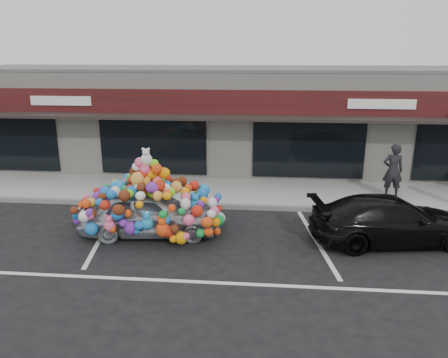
{
  "coord_description": "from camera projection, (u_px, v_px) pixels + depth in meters",
  "views": [
    {
      "loc": [
        1.28,
        -10.96,
        4.99
      ],
      "look_at": [
        0.15,
        1.4,
        1.34
      ],
      "focal_mm": 35.0,
      "sensor_mm": 36.0,
      "label": 1
    }
  ],
  "objects": [
    {
      "name": "ground",
      "position": [
        214.0,
        240.0,
        11.99
      ],
      "size": [
        90.0,
        90.0,
        0.0
      ],
      "primitive_type": "plane",
      "color": "black",
      "rests_on": "ground"
    },
    {
      "name": "toy_car",
      "position": [
        150.0,
        207.0,
        12.17
      ],
      "size": [
        2.79,
        4.26,
        2.38
      ],
      "rotation": [
        0.0,
        0.0,
        1.68
      ],
      "color": "#A0A6AB",
      "rests_on": "ground"
    },
    {
      "name": "lane_line",
      "position": [
        292.0,
        286.0,
        9.62
      ],
      "size": [
        14.0,
        0.12,
        0.01
      ],
      "primitive_type": "cube",
      "color": "silver",
      "rests_on": "ground"
    },
    {
      "name": "kerb",
      "position": [
        222.0,
        206.0,
        14.35
      ],
      "size": [
        26.0,
        0.18,
        0.16
      ],
      "primitive_type": "cube",
      "color": "slate",
      "rests_on": "ground"
    },
    {
      "name": "shop_building",
      "position": [
        235.0,
        117.0,
        19.44
      ],
      "size": [
        24.0,
        7.2,
        4.31
      ],
      "color": "beige",
      "rests_on": "ground"
    },
    {
      "name": "parking_stripe_left",
      "position": [
        103.0,
        233.0,
        12.46
      ],
      "size": [
        0.73,
        4.37,
        0.01
      ],
      "primitive_type": "cube",
      "rotation": [
        0.0,
        0.0,
        0.14
      ],
      "color": "silver",
      "rests_on": "ground"
    },
    {
      "name": "sidewalk",
      "position": [
        226.0,
        192.0,
        15.79
      ],
      "size": [
        26.0,
        3.0,
        0.15
      ],
      "primitive_type": "cube",
      "color": "gray",
      "rests_on": "ground"
    },
    {
      "name": "black_sedan",
      "position": [
        392.0,
        220.0,
        11.7
      ],
      "size": [
        2.43,
        4.56,
        1.26
      ],
      "primitive_type": "imported",
      "rotation": [
        0.0,
        0.0,
        1.73
      ],
      "color": "black",
      "rests_on": "ground"
    },
    {
      "name": "pedestrian_a",
      "position": [
        393.0,
        171.0,
        14.8
      ],
      "size": [
        0.68,
        0.45,
        1.87
      ],
      "primitive_type": "imported",
      "rotation": [
        0.0,
        0.0,
        3.14
      ],
      "color": "black",
      "rests_on": "sidewalk"
    },
    {
      "name": "parking_stripe_mid",
      "position": [
        316.0,
        240.0,
        11.93
      ],
      "size": [
        0.73,
        4.37,
        0.01
      ],
      "primitive_type": "cube",
      "rotation": [
        0.0,
        0.0,
        0.14
      ],
      "color": "silver",
      "rests_on": "ground"
    }
  ]
}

